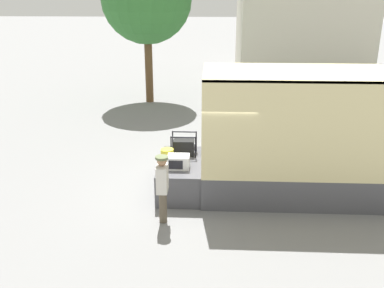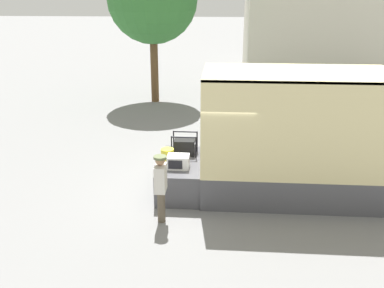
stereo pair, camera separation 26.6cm
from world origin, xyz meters
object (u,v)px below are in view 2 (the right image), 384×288
(worker_person, at_px, (161,182))
(microwave, at_px, (178,162))
(portable_generator, at_px, (185,147))
(orange_bucket, at_px, (167,155))
(box_truck, at_px, (348,163))

(worker_person, bearing_deg, microwave, 78.35)
(microwave, distance_m, portable_generator, 0.96)
(microwave, xyz_separation_m, portable_generator, (0.09, 0.95, 0.06))
(portable_generator, bearing_deg, orange_bucket, -127.97)
(box_truck, bearing_deg, orange_bucket, -179.35)
(microwave, distance_m, worker_person, 1.30)
(box_truck, xyz_separation_m, orange_bucket, (-4.64, -0.05, 0.10))
(box_truck, relative_size, microwave, 11.91)
(orange_bucket, bearing_deg, microwave, -51.49)
(portable_generator, relative_size, orange_bucket, 2.00)
(orange_bucket, xyz_separation_m, worker_person, (0.07, -1.69, -0.00))
(portable_generator, bearing_deg, worker_person, -99.02)
(box_truck, xyz_separation_m, microwave, (-4.31, -0.47, 0.10))
(portable_generator, distance_m, worker_person, 2.25)
(portable_generator, relative_size, worker_person, 0.42)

